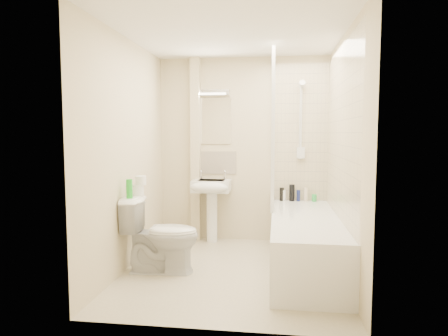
# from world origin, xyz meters

# --- Properties ---
(floor) EXTENTS (2.50, 2.50, 0.00)m
(floor) POSITION_xyz_m (0.00, 0.00, 0.00)
(floor) COLOR beige
(floor) RESTS_ON ground
(wall_back) EXTENTS (2.20, 0.02, 2.40)m
(wall_back) POSITION_xyz_m (0.00, 1.25, 1.20)
(wall_back) COLOR beige
(wall_back) RESTS_ON ground
(wall_left) EXTENTS (0.02, 2.50, 2.40)m
(wall_left) POSITION_xyz_m (-1.10, 0.00, 1.20)
(wall_left) COLOR beige
(wall_left) RESTS_ON ground
(wall_right) EXTENTS (0.02, 2.50, 2.40)m
(wall_right) POSITION_xyz_m (1.10, 0.00, 1.20)
(wall_right) COLOR beige
(wall_right) RESTS_ON ground
(ceiling) EXTENTS (2.20, 2.50, 0.02)m
(ceiling) POSITION_xyz_m (0.00, 0.00, 2.40)
(ceiling) COLOR white
(ceiling) RESTS_ON wall_back
(tile_back) EXTENTS (0.70, 0.01, 1.75)m
(tile_back) POSITION_xyz_m (0.75, 1.24, 1.42)
(tile_back) COLOR beige
(tile_back) RESTS_ON wall_back
(tile_right) EXTENTS (0.01, 2.10, 1.75)m
(tile_right) POSITION_xyz_m (1.09, 0.20, 1.42)
(tile_right) COLOR beige
(tile_right) RESTS_ON wall_right
(pipe_boxing) EXTENTS (0.12, 0.12, 2.40)m
(pipe_boxing) POSITION_xyz_m (-0.62, 1.19, 1.20)
(pipe_boxing) COLOR beige
(pipe_boxing) RESTS_ON ground
(splashback) EXTENTS (0.60, 0.02, 0.30)m
(splashback) POSITION_xyz_m (-0.39, 1.24, 1.03)
(splashback) COLOR beige
(splashback) RESTS_ON wall_back
(mirror) EXTENTS (0.46, 0.01, 0.60)m
(mirror) POSITION_xyz_m (-0.39, 1.24, 1.58)
(mirror) COLOR white
(mirror) RESTS_ON wall_back
(strip_light) EXTENTS (0.42, 0.07, 0.07)m
(strip_light) POSITION_xyz_m (-0.39, 1.22, 1.95)
(strip_light) COLOR silver
(strip_light) RESTS_ON wall_back
(bathtub) EXTENTS (0.70, 2.10, 0.55)m
(bathtub) POSITION_xyz_m (0.75, 0.20, 0.29)
(bathtub) COLOR white
(bathtub) RESTS_ON ground
(shower_screen) EXTENTS (0.04, 0.92, 1.80)m
(shower_screen) POSITION_xyz_m (0.40, 0.80, 1.45)
(shower_screen) COLOR white
(shower_screen) RESTS_ON bathtub
(shower_fixture) EXTENTS (0.10, 0.16, 0.99)m
(shower_fixture) POSITION_xyz_m (0.75, 1.19, 1.55)
(shower_fixture) COLOR white
(shower_fixture) RESTS_ON wall_back
(pedestal_sink) EXTENTS (0.48, 0.46, 0.93)m
(pedestal_sink) POSITION_xyz_m (-0.39, 1.01, 0.66)
(pedestal_sink) COLOR white
(pedestal_sink) RESTS_ON ground
(bottle_black_a) EXTENTS (0.06, 0.06, 0.17)m
(bottle_black_a) POSITION_xyz_m (0.51, 1.16, 0.64)
(bottle_black_a) COLOR black
(bottle_black_a) RESTS_ON bathtub
(bottle_white_a) EXTENTS (0.05, 0.05, 0.14)m
(bottle_white_a) POSITION_xyz_m (0.54, 1.16, 0.62)
(bottle_white_a) COLOR white
(bottle_white_a) RESTS_ON bathtub
(bottle_black_b) EXTENTS (0.07, 0.07, 0.21)m
(bottle_black_b) POSITION_xyz_m (0.64, 1.16, 0.66)
(bottle_black_b) COLOR black
(bottle_black_b) RESTS_ON bathtub
(bottle_blue) EXTENTS (0.05, 0.05, 0.14)m
(bottle_blue) POSITION_xyz_m (0.73, 1.16, 0.62)
(bottle_blue) COLOR navy
(bottle_blue) RESTS_ON bathtub
(bottle_cream) EXTENTS (0.05, 0.05, 0.18)m
(bottle_cream) POSITION_xyz_m (0.82, 1.16, 0.64)
(bottle_cream) COLOR beige
(bottle_cream) RESTS_ON bathtub
(bottle_green) EXTENTS (0.06, 0.06, 0.09)m
(bottle_green) POSITION_xyz_m (0.93, 1.16, 0.60)
(bottle_green) COLOR green
(bottle_green) RESTS_ON bathtub
(toilet) EXTENTS (0.53, 0.81, 0.77)m
(toilet) POSITION_xyz_m (-0.72, -0.10, 0.39)
(toilet) COLOR white
(toilet) RESTS_ON ground
(toilet_roll_lower) EXTENTS (0.11, 0.11, 0.11)m
(toilet_roll_lower) POSITION_xyz_m (-0.99, -0.02, 0.83)
(toilet_roll_lower) COLOR white
(toilet_roll_lower) RESTS_ON toilet
(toilet_roll_upper) EXTENTS (0.11, 0.11, 0.09)m
(toilet_roll_upper) POSITION_xyz_m (-0.96, -0.00, 0.93)
(toilet_roll_upper) COLOR white
(toilet_roll_upper) RESTS_ON toilet_roll_lower
(green_bottle) EXTENTS (0.06, 0.06, 0.19)m
(green_bottle) POSITION_xyz_m (-1.01, -0.21, 0.87)
(green_bottle) COLOR green
(green_bottle) RESTS_ON toilet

